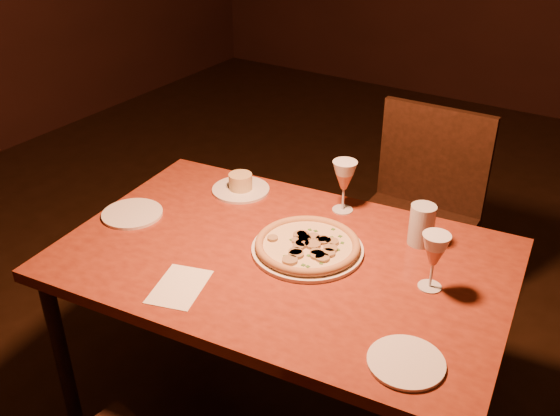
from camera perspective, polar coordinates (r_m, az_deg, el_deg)
The scene contains 11 objects.
floor at distance 2.53m, azimuth 4.15°, elevation -16.21°, with size 7.00×7.00×0.00m, color black.
dining_table at distance 1.97m, azimuth 0.29°, elevation -5.84°, with size 1.45×1.02×0.73m.
chair_far at distance 2.60m, azimuth 12.41°, elevation -0.46°, with size 0.47×0.47×0.95m.
pizza_plate at distance 1.94m, azimuth 2.53°, elevation -3.45°, with size 0.35×0.35×0.04m.
ramekin_saucer at distance 2.29m, azimuth -3.62°, elevation 2.07°, with size 0.21×0.21×0.07m.
wine_glass_far at distance 2.13m, azimuth 5.85°, elevation 1.97°, with size 0.08×0.08×0.19m, color #C26F50, non-canonical shape.
wine_glass_right at distance 1.80m, azimuth 13.83°, elevation -4.79°, with size 0.08×0.08×0.18m, color #C26F50, non-canonical shape.
water_tumbler at distance 2.00m, azimuth 12.83°, elevation -1.51°, with size 0.08×0.08×0.13m, color #AEBABE.
side_plate_left at distance 2.19m, azimuth -13.35°, elevation -0.51°, with size 0.21×0.21×0.01m, color silver.
side_plate_near at distance 1.59m, azimuth 11.45°, elevation -13.65°, with size 0.19×0.19×0.01m, color silver.
menu_card at distance 1.82m, azimuth -9.17°, elevation -7.11°, with size 0.13×0.20×0.00m, color white.
Camera 1 is at (0.80, -1.58, 1.81)m, focal length 40.00 mm.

